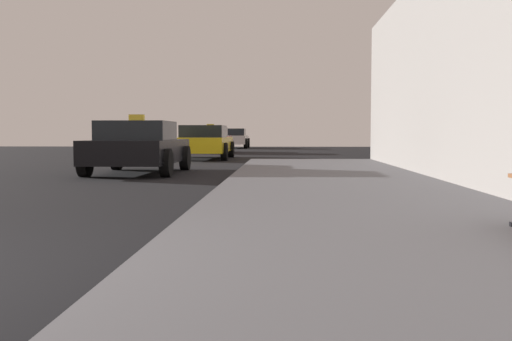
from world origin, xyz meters
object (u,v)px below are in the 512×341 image
at_px(car_yellow, 204,142).
at_px(car_white, 234,138).
at_px(car_black, 139,147).
at_px(car_red, 211,140).

height_order(car_yellow, car_white, same).
height_order(car_black, car_red, same).
relative_size(car_black, car_white, 1.00).
bearing_deg(car_white, car_yellow, -89.25).
xyz_separation_m(car_black, car_white, (0.32, 24.84, -0.00)).
height_order(car_yellow, car_red, car_red).
distance_m(car_black, car_white, 24.84).
xyz_separation_m(car_red, car_white, (0.41, 9.16, -0.00)).
relative_size(car_black, car_yellow, 0.90).
distance_m(car_red, car_white, 9.17).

